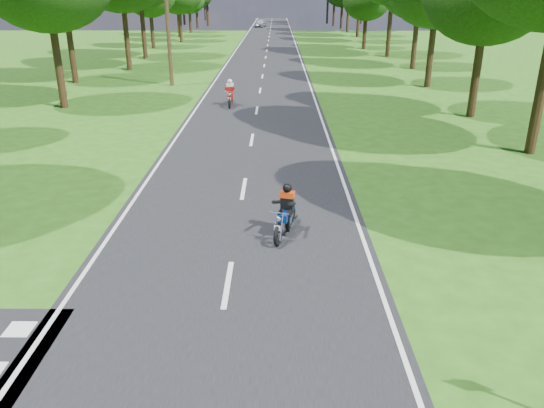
{
  "coord_description": "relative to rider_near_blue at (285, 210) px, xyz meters",
  "views": [
    {
      "loc": [
        1.06,
        -8.05,
        5.98
      ],
      "look_at": [
        0.95,
        4.0,
        1.1
      ],
      "focal_mm": 35.0,
      "sensor_mm": 36.0,
      "label": 1
    }
  ],
  "objects": [
    {
      "name": "road_markings",
      "position": [
        -1.42,
        43.57,
        -0.67
      ],
      "size": [
        7.4,
        140.0,
        0.01
      ],
      "color": "silver",
      "rests_on": "main_road"
    },
    {
      "name": "main_road",
      "position": [
        -1.29,
        45.44,
        -0.69
      ],
      "size": [
        7.0,
        140.0,
        0.02
      ],
      "primitive_type": "cube",
      "color": "black",
      "rests_on": "ground"
    },
    {
      "name": "ground",
      "position": [
        -1.29,
        -4.56,
        -0.7
      ],
      "size": [
        160.0,
        160.0,
        0.0
      ],
      "primitive_type": "plane",
      "color": "#294F12",
      "rests_on": "ground"
    },
    {
      "name": "telegraph_pole",
      "position": [
        -7.29,
        23.44,
        3.37
      ],
      "size": [
        1.2,
        0.26,
        8.0
      ],
      "color": "#382616",
      "rests_on": "ground"
    },
    {
      "name": "rider_far_red",
      "position": [
        -2.79,
        16.61,
        0.04
      ],
      "size": [
        0.63,
        1.75,
        1.44
      ],
      "primitive_type": null,
      "rotation": [
        0.0,
        0.0,
        0.03
      ],
      "color": "#B11B0D",
      "rests_on": "main_road"
    },
    {
      "name": "rider_near_blue",
      "position": [
        0.0,
        0.0,
        0.0
      ],
      "size": [
        0.97,
        1.71,
        1.35
      ],
      "primitive_type": null,
      "rotation": [
        0.0,
        0.0,
        -0.28
      ],
      "color": "navy",
      "rests_on": "main_road"
    },
    {
      "name": "distant_car",
      "position": [
        -3.01,
        84.01,
        -0.03
      ],
      "size": [
        2.28,
        4.03,
        1.29
      ],
      "primitive_type": "imported",
      "rotation": [
        0.0,
        0.0,
        -0.21
      ],
      "color": "silver",
      "rests_on": "main_road"
    }
  ]
}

